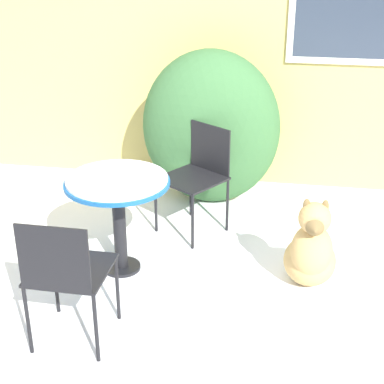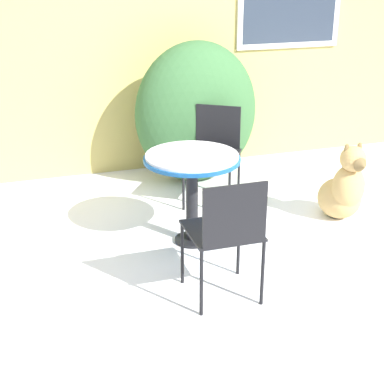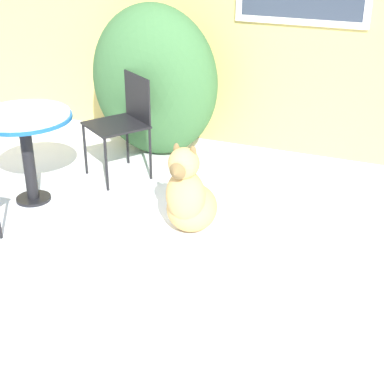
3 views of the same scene
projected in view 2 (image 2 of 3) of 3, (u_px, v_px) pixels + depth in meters
The scene contains 7 objects.
ground_plane at pixel (262, 248), 4.75m from camera, with size 16.00×16.00×0.00m, color white.
house_wall at pixel (187, 37), 6.18m from camera, with size 8.00×0.10×2.73m.
shrub_left at pixel (196, 113), 5.93m from camera, with size 1.26×0.71×1.44m.
patio_table at pixel (192, 169), 4.63m from camera, with size 0.76×0.76×0.76m.
patio_chair_near_table at pixel (214, 149), 5.48m from camera, with size 0.65×0.65×0.90m.
patio_chair_far_side at pixel (226, 230), 3.86m from camera, with size 0.47×0.47×0.90m.
dog at pixel (344, 190), 5.17m from camera, with size 0.38×0.61×0.73m.
Camera 2 is at (-1.85, -3.84, 2.21)m, focal length 55.00 mm.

